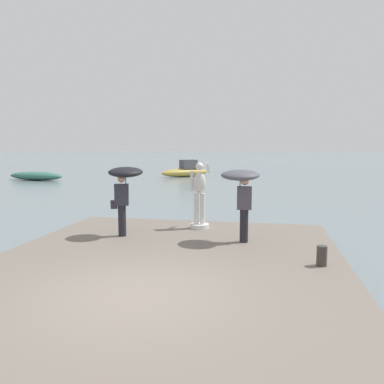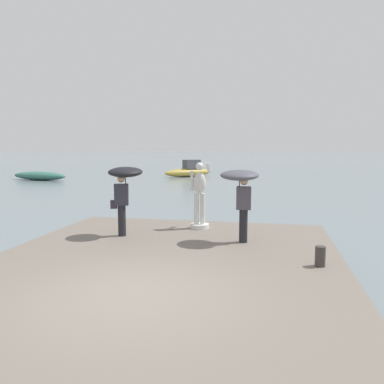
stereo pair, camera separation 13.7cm
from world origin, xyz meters
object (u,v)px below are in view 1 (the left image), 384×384
object	(u,v)px
statue_white_figure	(200,198)
mooring_bollard	(322,256)
boat_near	(36,176)
boat_far	(186,171)
onlooker_right	(241,185)
onlooker_left	(124,182)

from	to	relation	value
statue_white_figure	mooring_bollard	bearing A→B (deg)	-45.99
boat_near	boat_far	size ratio (longest dim) A/B	1.21
onlooker_right	boat_near	bearing A→B (deg)	133.05
onlooker_left	mooring_bollard	size ratio (longest dim) A/B	4.62
statue_white_figure	mooring_bollard	distance (m)	4.65
onlooker_left	mooring_bollard	world-z (taller)	onlooker_left
boat_far	boat_near	bearing A→B (deg)	-152.01
statue_white_figure	onlooker_right	xyz separation A→B (m)	(1.37, -1.51, 0.59)
statue_white_figure	onlooker_left	distance (m)	2.45
mooring_bollard	boat_far	xyz separation A→B (m)	(-8.89, 28.83, -0.05)
boat_near	boat_far	distance (m)	13.77
onlooker_left	boat_far	distance (m)	27.24
boat_near	boat_far	bearing A→B (deg)	27.99
onlooker_right	boat_near	xyz separation A→B (m)	(-19.22, 20.58, -1.55)
onlooker_right	mooring_bollard	bearing A→B (deg)	-44.47
onlooker_left	boat_near	size ratio (longest dim) A/B	0.35
statue_white_figure	boat_near	size ratio (longest dim) A/B	0.36
onlooker_right	mooring_bollard	size ratio (longest dim) A/B	4.52
onlooker_left	boat_far	xyz separation A→B (m)	(-3.80, 26.94, -1.37)
statue_white_figure	mooring_bollard	size ratio (longest dim) A/B	4.82
onlooker_right	boat_far	bearing A→B (deg)	104.65
onlooker_left	mooring_bollard	xyz separation A→B (m)	(5.09, -1.88, -1.32)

